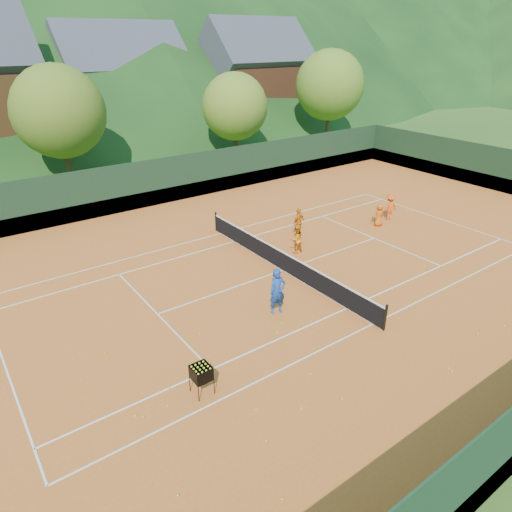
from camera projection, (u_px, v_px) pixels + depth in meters
ground at (283, 271)px, 21.46m from camera, size 400.00×400.00×0.00m
clay_court at (283, 270)px, 21.45m from camera, size 40.00×24.00×0.02m
coach at (277, 291)px, 17.79m from camera, size 0.75×0.55×1.90m
student_a at (296, 239)px, 22.89m from camera, size 0.72×0.57×1.48m
student_b at (299, 222)px, 24.88m from camera, size 0.98×0.58×1.56m
student_c at (379, 215)px, 26.19m from camera, size 0.74×0.60×1.30m
student_d at (390, 207)px, 27.04m from camera, size 1.10×0.77×1.56m
tennis_ball_0 at (277, 333)px, 16.88m from camera, size 0.07×0.07×0.07m
tennis_ball_1 at (415, 302)px, 18.81m from camera, size 0.07×0.07×0.07m
tennis_ball_2 at (301, 408)px, 13.45m from camera, size 0.07×0.07×0.07m
tennis_ball_3 at (282, 323)px, 17.44m from camera, size 0.07×0.07×0.07m
tennis_ball_4 at (452, 371)px, 14.93m from camera, size 0.07×0.07×0.07m
tennis_ball_5 at (168, 406)px, 13.54m from camera, size 0.07×0.07×0.07m
tennis_ball_7 at (200, 334)px, 16.83m from camera, size 0.07×0.07×0.07m
tennis_ball_8 at (169, 388)px, 14.23m from camera, size 0.07×0.07×0.07m
tennis_ball_9 at (342, 399)px, 13.80m from camera, size 0.07×0.07×0.07m
tennis_ball_10 at (504, 326)px, 17.26m from camera, size 0.07×0.07×0.07m
tennis_ball_11 at (143, 417)px, 13.16m from camera, size 0.07×0.07×0.07m
tennis_ball_12 at (106, 353)px, 15.82m from camera, size 0.07×0.07×0.07m
tennis_ball_13 at (373, 251)px, 23.24m from camera, size 0.07×0.07×0.07m
tennis_ball_14 at (448, 368)px, 15.07m from camera, size 0.07×0.07×0.07m
tennis_ball_15 at (266, 441)px, 12.37m from camera, size 0.07×0.07×0.07m
tennis_ball_16 at (310, 374)px, 14.82m from camera, size 0.07×0.07×0.07m
tennis_ball_17 at (256, 410)px, 13.40m from camera, size 0.07×0.07×0.07m
tennis_ball_18 at (392, 257)px, 22.62m from camera, size 0.07×0.07×0.07m
tennis_ball_19 at (425, 267)px, 21.65m from camera, size 0.07×0.07×0.07m
tennis_ball_20 at (282, 499)px, 10.82m from camera, size 0.07×0.07×0.07m
tennis_ball_21 at (477, 334)px, 16.78m from camera, size 0.07×0.07×0.07m
tennis_ball_22 at (393, 290)px, 19.73m from camera, size 0.07×0.07×0.07m
tennis_ball_23 at (136, 416)px, 13.19m from camera, size 0.07×0.07×0.07m
tennis_ball_24 at (355, 289)px, 19.76m from camera, size 0.07×0.07×0.07m
tennis_ball_25 at (178, 495)px, 10.91m from camera, size 0.07×0.07×0.07m
court_lines at (283, 270)px, 21.45m from camera, size 23.83×11.03×0.00m
tennis_net at (283, 261)px, 21.23m from camera, size 0.10×12.07×1.10m
perimeter_fence at (284, 246)px, 20.90m from camera, size 40.40×24.24×3.00m
ball_hopper at (201, 373)px, 13.78m from camera, size 0.57×0.57×1.00m
chalet_mid at (123, 89)px, 47.21m from camera, size 12.65×8.82×11.45m
chalet_right at (255, 82)px, 51.58m from camera, size 11.50×8.82×11.91m
tree_b at (59, 112)px, 31.64m from camera, size 6.40×6.40×8.40m
tree_c at (235, 107)px, 38.60m from camera, size 5.60×5.60×7.35m
tree_d at (330, 85)px, 45.24m from camera, size 6.80×6.80×8.93m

